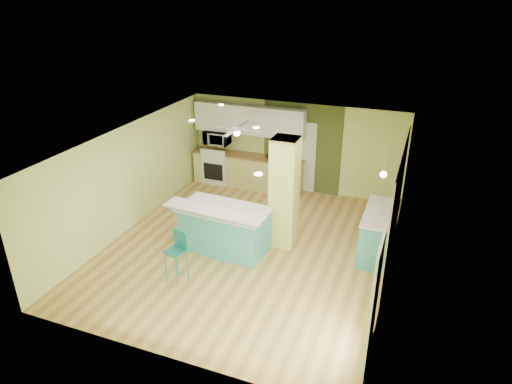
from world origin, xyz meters
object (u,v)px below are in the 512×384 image
side_counter (379,233)px  canister (239,211)px  fruit_bowl (271,157)px  peninsula (224,228)px  bar_stool (178,248)px

side_counter → canister: (-2.75, -1.18, 0.60)m
fruit_bowl → side_counter: bearing=-36.0°
side_counter → canister: 3.05m
peninsula → canister: bearing=-14.2°
bar_stool → fruit_bowl: size_ratio=3.41×
bar_stool → canister: canister is taller
peninsula → canister: canister is taller
side_counter → fruit_bowl: size_ratio=5.08×
peninsula → bar_stool: peninsula is taller
canister → fruit_bowl: bearing=98.7°
peninsula → bar_stool: (-0.37, -1.32, 0.17)m
side_counter → canister: canister is taller
bar_stool → side_counter: 4.26m
fruit_bowl → canister: (0.55, -3.58, 0.13)m
canister → bar_stool: bearing=-123.4°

